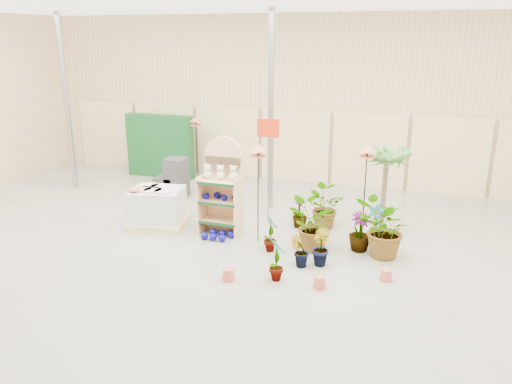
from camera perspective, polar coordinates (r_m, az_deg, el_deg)
room at (r=8.96m, az=-3.02°, el=6.55°), size 15.20×12.10×4.70m
display_shelf at (r=10.22m, az=-3.85°, el=0.35°), size 0.84×0.54×1.99m
teddy_bears at (r=10.03m, az=-3.97°, el=2.11°), size 0.73×0.19×0.31m
gazing_balls_shelf at (r=10.16m, az=-4.07°, el=-0.51°), size 0.73×0.25×0.14m
gazing_balls_floor at (r=10.07m, az=-4.40°, el=-4.96°), size 0.63×0.39×0.15m
pallet_stack at (r=10.82m, az=-11.22°, el=-1.75°), size 1.31×1.16×0.86m
charcoal_planters at (r=12.78m, az=-9.45°, el=1.31°), size 0.80×0.50×1.00m
trellis_stock at (r=14.62m, az=-10.89°, el=5.19°), size 2.00×0.30×1.80m
offer_sign at (r=10.97m, az=1.41°, el=5.12°), size 0.50×0.08×2.20m
bird_table_front at (r=9.41m, az=0.24°, el=4.73°), size 0.34×0.34×1.97m
bird_table_right at (r=9.43m, az=12.60°, el=4.54°), size 0.34×0.34×2.01m
bird_table_back at (r=13.59m, az=-6.85°, el=8.05°), size 0.34×0.34×1.87m
palm at (r=10.25m, az=14.72°, el=3.92°), size 0.70×0.70×1.88m
potted_plant_0 at (r=9.36m, az=1.64°, el=-4.64°), size 0.37×0.46×0.77m
potted_plant_1 at (r=8.82m, az=5.02°, el=-6.77°), size 0.41×0.40×0.59m
potted_plant_2 at (r=9.44m, az=6.32°, el=-3.86°), size 0.99×0.90×0.98m
potted_plant_3 at (r=9.62m, az=11.79°, el=-4.48°), size 0.59×0.59×0.75m
potted_plant_4 at (r=10.28m, az=13.54°, el=-3.26°), size 0.43×0.34×0.71m
potted_plant_6 at (r=10.63m, az=7.62°, el=-1.73°), size 1.03×0.98×0.89m
potted_plant_8 at (r=8.28m, az=2.37°, el=-7.67°), size 0.41×0.48×0.77m
potted_plant_9 at (r=8.93m, az=7.32°, el=-6.28°), size 0.43×0.46×0.66m
potted_plant_10 at (r=9.33m, az=14.41°, el=-4.20°), size 1.30×1.30×1.10m
potted_plant_11 at (r=10.63m, az=5.03°, el=-2.52°), size 0.46×0.46×0.58m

